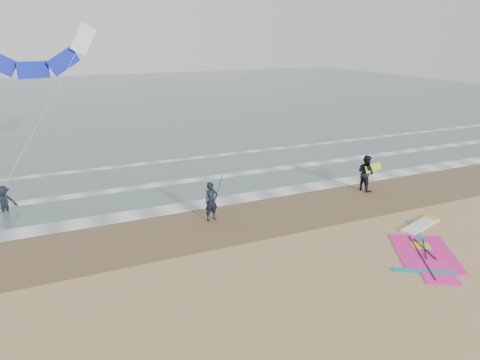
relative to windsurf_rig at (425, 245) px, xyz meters
name	(u,v)px	position (x,y,z in m)	size (l,w,h in m)	color
ground	(346,273)	(-4.18, -0.47, -0.03)	(120.00, 120.00, 0.00)	tan
sea_water	(123,99)	(-4.18, 47.53, -0.02)	(120.00, 80.00, 0.02)	#47605E
wet_sand_band	(268,212)	(-4.18, 5.53, -0.03)	(120.00, 5.00, 0.01)	brown
foam_waterline	(232,184)	(-4.18, 9.97, 0.00)	(120.00, 9.15, 0.02)	white
windsurf_rig	(425,245)	(0.00, 0.00, 0.00)	(5.12, 4.85, 0.12)	white
person_standing	(211,201)	(-6.95, 5.80, 0.87)	(0.66, 0.43, 1.81)	black
person_walking	(366,173)	(2.02, 6.20, 0.95)	(0.95, 0.74, 1.96)	black
person_wading	(3,196)	(-15.61, 10.59, 0.80)	(1.08, 0.62, 1.67)	black
held_pole	(217,192)	(-6.65, 5.80, 1.29)	(0.17, 0.86, 1.82)	black
carried_kiteboard	(373,168)	(2.42, 6.10, 1.21)	(1.30, 0.51, 0.39)	yellow
surf_kite	(31,55)	(-13.59, 13.19, 7.04)	(6.51, 2.91, 7.58)	white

